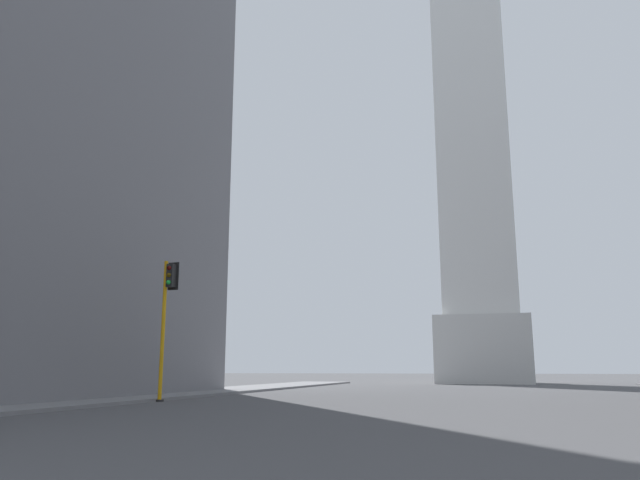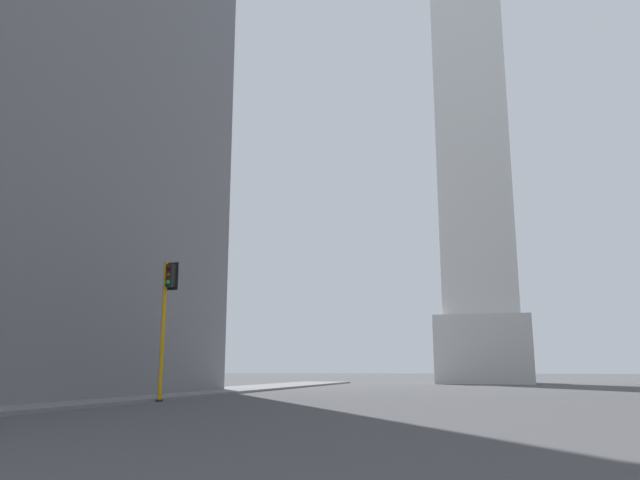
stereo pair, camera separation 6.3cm
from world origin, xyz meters
The scene contains 3 objects.
sidewalk_left centered at (-16.11, 23.97, 0.07)m, with size 5.00×79.91×0.15m, color slate.
obelisk centered at (0.00, 66.59, 37.46)m, with size 9.42×9.42×78.23m.
traffic_light_mid_left centered at (-13.41, 24.89, 4.25)m, with size 0.80×0.52×6.48m.
Camera 2 is at (1.44, -1.23, 1.47)m, focal length 35.00 mm.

